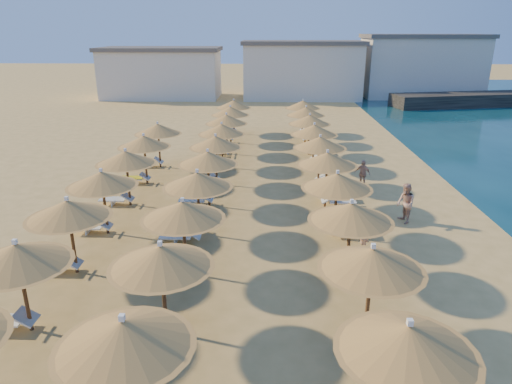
{
  "coord_description": "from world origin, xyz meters",
  "views": [
    {
      "loc": [
        -0.81,
        -16.6,
        8.66
      ],
      "look_at": [
        -1.38,
        4.0,
        1.3
      ],
      "focal_mm": 32.0,
      "sensor_mm": 36.0,
      "label": 1
    }
  ],
  "objects_px": {
    "parasol_row_west": "(203,169)",
    "beachgoer_a": "(364,229)",
    "beachgoer_b": "(405,203)",
    "beachgoer_c": "(362,174)",
    "jetty": "(510,98)",
    "parasol_row_east": "(332,170)"
  },
  "relations": [
    {
      "from": "beachgoer_b",
      "to": "beachgoer_a",
      "type": "relative_size",
      "value": 1.02
    },
    {
      "from": "jetty",
      "to": "parasol_row_east",
      "type": "height_order",
      "value": "parasol_row_east"
    },
    {
      "from": "jetty",
      "to": "beachgoer_b",
      "type": "relative_size",
      "value": 15.64
    },
    {
      "from": "jetty",
      "to": "beachgoer_b",
      "type": "bearing_deg",
      "value": -134.02
    },
    {
      "from": "parasol_row_east",
      "to": "jetty",
      "type": "bearing_deg",
      "value": 54.14
    },
    {
      "from": "jetty",
      "to": "parasol_row_west",
      "type": "xyz_separation_m",
      "value": [
        -32.5,
        -36.68,
        1.77
      ]
    },
    {
      "from": "parasol_row_east",
      "to": "beachgoer_c",
      "type": "height_order",
      "value": "parasol_row_east"
    },
    {
      "from": "parasol_row_east",
      "to": "parasol_row_west",
      "type": "xyz_separation_m",
      "value": [
        -5.99,
        0.0,
        0.0
      ]
    },
    {
      "from": "beachgoer_a",
      "to": "beachgoer_b",
      "type": "bearing_deg",
      "value": 162.34
    },
    {
      "from": "beachgoer_c",
      "to": "beachgoer_a",
      "type": "xyz_separation_m",
      "value": [
        -1.5,
        -8.14,
        0.13
      ]
    },
    {
      "from": "beachgoer_b",
      "to": "beachgoer_c",
      "type": "relative_size",
      "value": 1.18
    },
    {
      "from": "parasol_row_west",
      "to": "beachgoer_a",
      "type": "height_order",
      "value": "parasol_row_west"
    },
    {
      "from": "parasol_row_west",
      "to": "beachgoer_b",
      "type": "height_order",
      "value": "parasol_row_west"
    },
    {
      "from": "beachgoer_b",
      "to": "beachgoer_a",
      "type": "distance_m",
      "value": 3.89
    },
    {
      "from": "jetty",
      "to": "beachgoer_b",
      "type": "distance_m",
      "value": 43.42
    },
    {
      "from": "jetty",
      "to": "beachgoer_b",
      "type": "xyz_separation_m",
      "value": [
        -23.0,
        -36.83,
        0.21
      ]
    },
    {
      "from": "parasol_row_west",
      "to": "beachgoer_a",
      "type": "relative_size",
      "value": 22.23
    },
    {
      "from": "beachgoer_b",
      "to": "beachgoer_a",
      "type": "height_order",
      "value": "beachgoer_b"
    },
    {
      "from": "jetty",
      "to": "parasol_row_west",
      "type": "distance_m",
      "value": 49.04
    },
    {
      "from": "parasol_row_east",
      "to": "beachgoer_c",
      "type": "relative_size",
      "value": 25.65
    },
    {
      "from": "jetty",
      "to": "beachgoer_c",
      "type": "xyz_separation_m",
      "value": [
        -24.0,
        -31.67,
        0.06
      ]
    },
    {
      "from": "parasol_row_west",
      "to": "beachgoer_b",
      "type": "bearing_deg",
      "value": -0.88
    }
  ]
}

